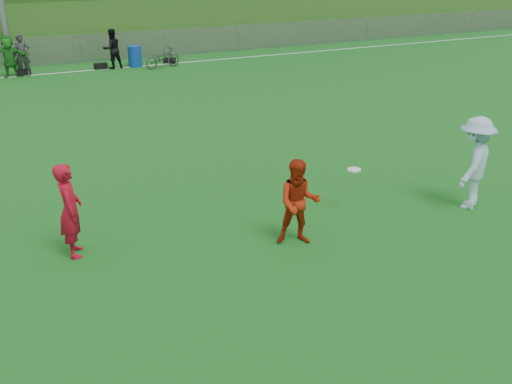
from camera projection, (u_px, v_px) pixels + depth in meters
ground at (294, 255)px, 9.80m from camera, size 120.00×120.00×0.00m
sideline_far at (91, 70)px, 24.69m from camera, size 60.00×0.10×0.01m
fence at (81, 49)px, 26.10m from camera, size 58.00×0.06×1.30m
berm at (47, 8)px, 34.87m from camera, size 120.00×18.00×3.00m
spectator_row at (12, 56)px, 23.14m from camera, size 8.11×0.81×1.69m
gear_bags at (109, 65)px, 25.06m from camera, size 6.93×0.52×0.26m
player_red_left at (70, 210)px, 9.52m from camera, size 0.47×0.65×1.66m
player_red_center at (299, 203)px, 9.92m from camera, size 0.93×0.85×1.56m
player_blue at (474, 163)px, 11.29m from camera, size 1.40×1.22×1.88m
frisbee at (354, 170)px, 11.10m from camera, size 0.27×0.27×0.03m
recycling_bin at (135, 56)px, 25.34m from camera, size 0.76×0.76×0.90m
bicycle at (162, 58)px, 25.06m from camera, size 1.76×0.95×0.88m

